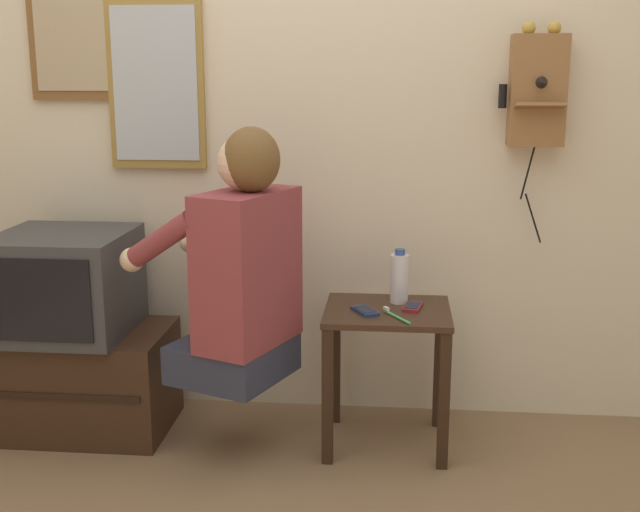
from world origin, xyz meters
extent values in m
cube|color=beige|center=(0.00, 1.14, 1.27)|extent=(6.80, 0.05, 2.55)
cube|color=#382316|center=(0.41, 0.78, 0.53)|extent=(0.47, 0.41, 0.02)
cube|color=black|center=(0.20, 0.60, 0.26)|extent=(0.04, 0.04, 0.52)
cube|color=black|center=(0.62, 0.60, 0.26)|extent=(0.04, 0.04, 0.52)
cube|color=black|center=(0.20, 0.96, 0.26)|extent=(0.04, 0.04, 0.52)
cube|color=black|center=(0.62, 0.96, 0.26)|extent=(0.04, 0.04, 0.52)
cube|color=#2D3347|center=(-0.15, 0.65, 0.37)|extent=(0.48, 0.49, 0.14)
cube|color=brown|center=(-0.09, 0.62, 0.72)|extent=(0.36, 0.46, 0.56)
sphere|color=beige|center=(-0.09, 0.62, 1.10)|extent=(0.20, 0.20, 0.20)
ellipsoid|color=brown|center=(-0.06, 0.61, 1.11)|extent=(0.26, 0.27, 0.23)
cylinder|color=brown|center=(-0.38, 0.56, 0.83)|extent=(0.31, 0.19, 0.23)
cylinder|color=brown|center=(-0.25, 0.87, 0.83)|extent=(0.31, 0.19, 0.23)
sphere|color=beige|center=(-0.50, 0.61, 0.75)|extent=(0.09, 0.09, 0.09)
sphere|color=beige|center=(-0.37, 0.92, 0.75)|extent=(0.09, 0.09, 0.09)
cube|color=#382316|center=(-0.82, 0.80, 0.21)|extent=(0.74, 0.45, 0.41)
cube|color=black|center=(-0.82, 0.57, 0.23)|extent=(0.66, 0.01, 0.02)
cube|color=#38383A|center=(-0.84, 0.79, 0.61)|extent=(0.49, 0.50, 0.39)
cube|color=black|center=(-0.84, 0.53, 0.61)|extent=(0.40, 0.01, 0.31)
cube|color=olive|center=(0.96, 1.06, 1.33)|extent=(0.21, 0.11, 0.42)
cube|color=olive|center=(0.96, 0.97, 1.28)|extent=(0.19, 0.07, 0.03)
sphere|color=#B79338|center=(0.91, 1.05, 1.56)|extent=(0.05, 0.05, 0.05)
sphere|color=#B79338|center=(1.00, 1.05, 1.56)|extent=(0.05, 0.05, 0.05)
cone|color=black|center=(0.96, 0.95, 1.36)|extent=(0.04, 0.05, 0.04)
cylinder|color=black|center=(0.83, 1.06, 1.31)|extent=(0.03, 0.03, 0.09)
cylinder|color=black|center=(0.94, 1.04, 1.02)|extent=(0.04, 0.04, 0.22)
cylinder|color=black|center=(0.97, 1.05, 0.84)|extent=(0.07, 0.06, 0.19)
cube|color=brown|center=(-0.84, 1.10, 1.55)|extent=(0.40, 0.02, 0.52)
cube|color=tan|center=(-0.84, 1.09, 1.55)|extent=(0.35, 0.01, 0.45)
cube|color=olive|center=(-0.53, 1.10, 1.35)|extent=(0.39, 0.03, 0.67)
cube|color=#B2BCC6|center=(-0.53, 1.08, 1.35)|extent=(0.34, 0.01, 0.60)
cube|color=navy|center=(0.33, 0.72, 0.55)|extent=(0.11, 0.14, 0.01)
cube|color=black|center=(0.33, 0.72, 0.55)|extent=(0.09, 0.11, 0.00)
cube|color=maroon|center=(0.50, 0.80, 0.55)|extent=(0.08, 0.13, 0.01)
cube|color=black|center=(0.50, 0.80, 0.55)|extent=(0.07, 0.10, 0.00)
cylinder|color=silver|center=(0.45, 0.87, 0.63)|extent=(0.07, 0.07, 0.19)
cylinder|color=#2D4C8C|center=(0.45, 0.87, 0.74)|extent=(0.04, 0.04, 0.02)
cylinder|color=#4CBF66|center=(0.44, 0.66, 0.54)|extent=(0.10, 0.15, 0.01)
cube|color=white|center=(0.40, 0.73, 0.56)|extent=(0.02, 0.03, 0.01)
camera|label=1|loc=(0.43, -2.10, 1.40)|focal=45.00mm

